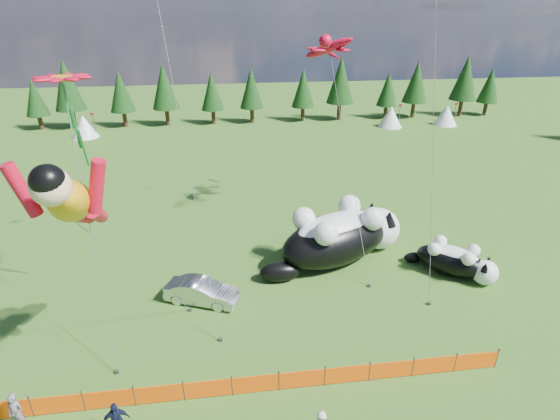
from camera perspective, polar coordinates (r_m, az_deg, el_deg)
The scene contains 11 objects.
ground at distance 22.48m, azimuth -3.83°, elevation -17.06°, with size 160.00×160.00×0.00m, color #123509.
safety_fence at distance 19.98m, azimuth -3.21°, elevation -21.73°, with size 22.06×0.06×1.10m.
tree_line at distance 62.65m, azimuth -6.99°, elevation 14.74°, with size 90.00×4.00×8.00m, color black, non-canonical shape.
festival_tents at distance 59.47m, azimuth 4.13°, elevation 11.74°, with size 50.00×3.20×2.80m, color white, non-canonical shape.
cat_large at distance 28.18m, azimuth 8.07°, elevation -3.25°, with size 9.95×6.56×3.79m.
cat_small at distance 28.88m, azimuth 21.93°, elevation -6.12°, with size 4.63×4.39×2.05m.
car at distance 25.04m, azimuth -10.20°, elevation -10.45°, with size 1.43×4.09×1.35m, color silver.
spectator_a at distance 21.04m, azimuth -31.19°, elevation -21.76°, with size 0.66×0.44×1.82m, color slate.
superhero_kite at distance 17.56m, azimuth -25.73°, elevation 1.04°, with size 6.40×7.54×11.72m.
gecko_kite at distance 31.49m, azimuth 6.36°, elevation 20.29°, with size 5.84×12.99×15.89m.
flower_kite at distance 21.41m, azimuth -26.52°, elevation 14.75°, with size 3.13×6.22×13.06m.
Camera 1 is at (-0.77, -16.66, 15.06)m, focal length 28.00 mm.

